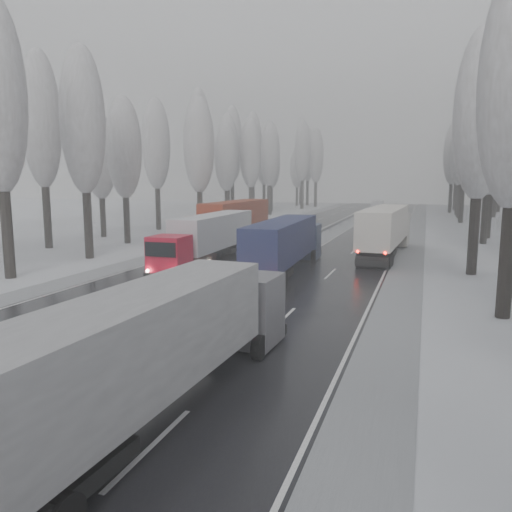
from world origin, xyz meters
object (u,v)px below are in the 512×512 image
Objects in this scene: truck_blue_box at (286,242)px; truck_red_white at (209,236)px; box_truck_distant at (378,207)px; truck_grey_tarp at (155,344)px; truck_red_red at (232,219)px; truck_cream_box at (386,228)px.

truck_red_white is at bearing 158.74° from truck_blue_box.
box_truck_distant is 0.48× the size of truck_red_white.
truck_grey_tarp is 21.82m from truck_blue_box.
truck_red_white is (-9.21, 24.05, 0.05)m from truck_grey_tarp.
truck_red_white is 12.66m from truck_red_red.
truck_red_white is (-7.10, -61.99, 0.88)m from box_truck_distant.
box_truck_distant is 0.42× the size of truck_red_red.
truck_grey_tarp is 25.76m from truck_red_white.
truck_grey_tarp is 0.88× the size of truck_cream_box.
truck_cream_box is 53.91m from box_truck_distant.
truck_grey_tarp reaches higher than box_truck_distant.
truck_red_red reaches higher than box_truck_distant.
truck_cream_box is at bearing -13.75° from truck_red_red.
truck_red_red is at bearing 101.81° from truck_red_white.
truck_grey_tarp is at bearing -91.61° from box_truck_distant.
truck_blue_box is 7.26m from truck_red_white.
truck_red_red is (-9.77, 14.68, 0.27)m from truck_blue_box.
truck_red_red reaches higher than truck_blue_box.
box_truck_distant is (0.23, 64.35, -0.91)m from truck_blue_box.
truck_red_red is (-12.12, 36.37, 0.35)m from truck_grey_tarp.
truck_grey_tarp is at bearing -70.49° from truck_red_white.
truck_cream_box reaches higher than truck_red_white.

